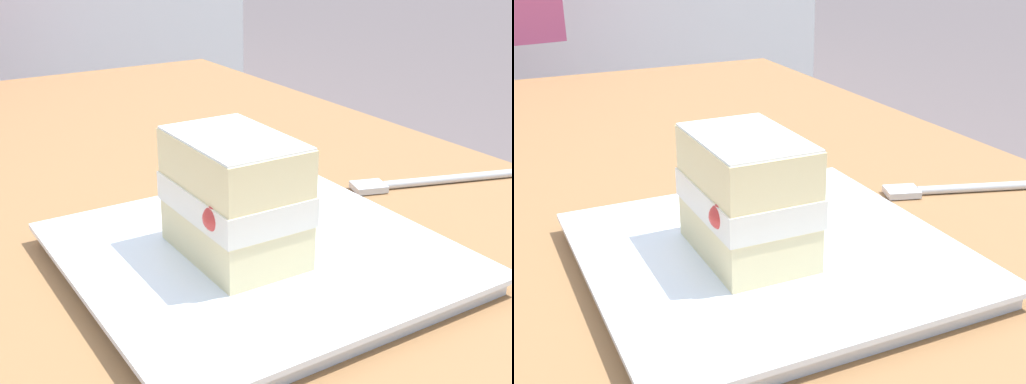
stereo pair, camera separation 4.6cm
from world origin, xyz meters
TOP-DOWN VIEW (x-y plane):
  - patio_table at (0.00, 0.00)m, footprint 1.21×0.87m
  - dessert_plate at (-0.15, -0.09)m, footprint 0.25×0.25m
  - cake_slice at (-0.15, -0.07)m, footprint 0.10×0.08m
  - dessert_fork at (-0.09, -0.31)m, footprint 0.07×0.17m

SIDE VIEW (x-z plane):
  - patio_table at x=0.00m, z-range 0.26..1.03m
  - dessert_fork at x=-0.09m, z-range 0.76..0.77m
  - dessert_plate at x=-0.15m, z-range 0.76..0.78m
  - cake_slice at x=-0.15m, z-range 0.78..0.86m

